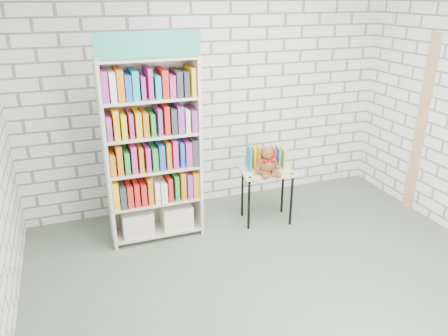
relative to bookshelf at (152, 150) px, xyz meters
name	(u,v)px	position (x,y,z in m)	size (l,w,h in m)	color
ground	(284,289)	(0.87, -1.36, -0.99)	(4.50, 4.50, 0.00)	#525D4F
room_shell	(296,94)	(0.87, -1.36, 0.79)	(4.52, 4.02, 2.81)	silver
bookshelf	(152,150)	(0.00, 0.00, 0.00)	(0.97, 0.38, 2.18)	beige
display_table	(267,178)	(1.27, -0.12, -0.45)	(0.64, 0.49, 0.63)	tan
table_books	(265,158)	(1.28, -0.03, -0.24)	(0.43, 0.24, 0.24)	teal
teddy_bear	(268,163)	(1.22, -0.20, -0.24)	(0.29, 0.27, 0.32)	brown
door_trim	(421,126)	(3.09, -0.41, 0.06)	(0.05, 0.12, 2.10)	tan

